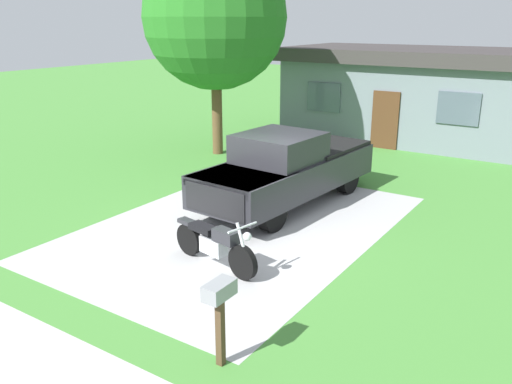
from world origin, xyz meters
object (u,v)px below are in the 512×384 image
(motorcycle, at_px, (215,244))
(neighbor_house, at_px, (409,92))
(pickup_truck, at_px, (289,167))
(mailbox, at_px, (220,302))
(shade_tree, at_px, (215,17))

(motorcycle, height_order, neighbor_house, neighbor_house)
(pickup_truck, xyz_separation_m, mailbox, (2.68, -6.48, 0.03))
(mailbox, xyz_separation_m, neighbor_house, (-2.81, 16.27, 0.81))
(neighbor_house, bearing_deg, shade_tree, -125.61)
(pickup_truck, bearing_deg, mailbox, -67.58)
(shade_tree, xyz_separation_m, neighbor_house, (4.66, 6.51, -2.84))
(pickup_truck, bearing_deg, neighbor_house, 90.79)
(pickup_truck, bearing_deg, motorcycle, -79.86)
(neighbor_house, bearing_deg, mailbox, -80.20)
(motorcycle, height_order, shade_tree, shade_tree)
(motorcycle, relative_size, shade_tree, 0.31)
(mailbox, bearing_deg, shade_tree, 127.45)
(mailbox, xyz_separation_m, shade_tree, (-7.47, 9.76, 3.65))
(motorcycle, relative_size, neighbor_house, 0.23)
(pickup_truck, height_order, mailbox, pickup_truck)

